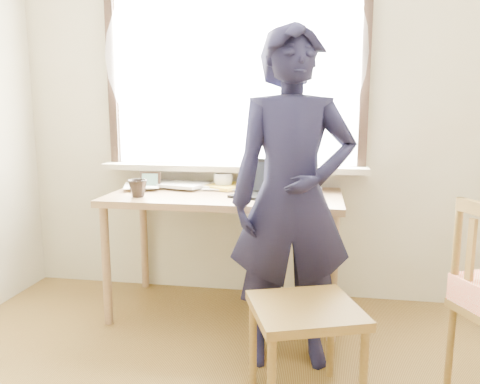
% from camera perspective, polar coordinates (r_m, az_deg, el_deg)
% --- Properties ---
extents(room_shell, '(3.52, 4.02, 2.61)m').
position_cam_1_polar(room_shell, '(1.57, -6.49, 21.38)').
color(room_shell, beige).
rests_on(room_shell, ground).
extents(desk, '(1.48, 0.74, 0.79)m').
position_cam_1_polar(desk, '(3.03, -1.80, -1.76)').
color(desk, '#927049').
rests_on(desk, ground).
extents(laptop, '(0.40, 0.36, 0.22)m').
position_cam_1_polar(laptop, '(2.93, 2.82, 0.55)').
color(laptop, black).
rests_on(laptop, desk).
extents(mug_white, '(0.18, 0.18, 0.10)m').
position_cam_1_polar(mug_white, '(3.23, -2.04, 1.39)').
color(mug_white, white).
rests_on(mug_white, desk).
extents(mug_dark, '(0.16, 0.16, 0.11)m').
position_cam_1_polar(mug_dark, '(2.96, -12.36, 0.43)').
color(mug_dark, black).
rests_on(mug_dark, desk).
extents(mouse, '(0.10, 0.07, 0.04)m').
position_cam_1_polar(mouse, '(2.85, 6.67, -0.45)').
color(mouse, black).
rests_on(mouse, desk).
extents(desk_clutter, '(0.70, 0.57, 0.03)m').
position_cam_1_polar(desk_clutter, '(3.21, -4.61, 0.73)').
color(desk_clutter, '#B75621').
rests_on(desk_clutter, desk).
extents(book_a, '(0.26, 0.29, 0.02)m').
position_cam_1_polar(book_a, '(3.30, -6.53, 0.81)').
color(book_a, white).
rests_on(book_a, desk).
extents(book_b, '(0.27, 0.29, 0.02)m').
position_cam_1_polar(book_b, '(3.20, 6.19, 0.48)').
color(book_b, white).
rests_on(book_b, desk).
extents(picture_frame, '(0.14, 0.03, 0.11)m').
position_cam_1_polar(picture_frame, '(3.24, -10.88, 1.32)').
color(picture_frame, black).
rests_on(picture_frame, desk).
extents(work_chair, '(0.58, 0.57, 0.47)m').
position_cam_1_polar(work_chair, '(2.18, 7.95, -15.30)').
color(work_chair, brown).
rests_on(work_chair, ground).
extents(person, '(0.70, 0.52, 1.75)m').
position_cam_1_polar(person, '(2.40, 6.38, -0.95)').
color(person, black).
rests_on(person, ground).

